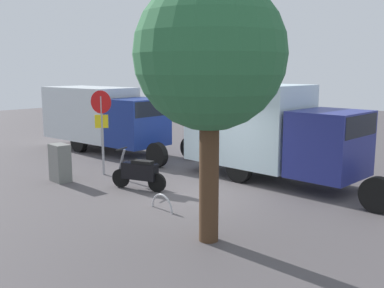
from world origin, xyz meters
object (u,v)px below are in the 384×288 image
(box_truck_far, at_px, (105,115))
(box_truck_near, at_px, (271,129))
(utility_cabinet, at_px, (60,163))
(stop_sign, at_px, (102,119))
(bike_rack_hoop, at_px, (162,210))
(motorcycle, at_px, (139,172))
(street_tree, at_px, (210,56))

(box_truck_far, bearing_deg, box_truck_near, 0.45)
(box_truck_far, xyz_separation_m, utility_cabinet, (-3.41, 4.27, -0.95))
(stop_sign, relative_size, bike_rack_hoop, 3.33)
(motorcycle, bearing_deg, bike_rack_hoop, 137.58)
(motorcycle, xyz_separation_m, street_tree, (-4.06, 1.62, 3.24))
(box_truck_near, xyz_separation_m, stop_sign, (4.53, 3.21, 0.23))
(utility_cabinet, bearing_deg, motorcycle, -158.28)
(motorcycle, bearing_deg, utility_cabinet, 4.53)
(stop_sign, distance_m, bike_rack_hoop, 4.84)
(motorcycle, distance_m, stop_sign, 2.77)
(street_tree, height_order, utility_cabinet, street_tree)
(box_truck_far, relative_size, utility_cabinet, 6.48)
(motorcycle, xyz_separation_m, bike_rack_hoop, (-1.89, 0.89, -0.52))
(box_truck_near, distance_m, box_truck_far, 8.19)
(utility_cabinet, height_order, bike_rack_hoop, utility_cabinet)
(motorcycle, distance_m, bike_rack_hoop, 2.16)
(stop_sign, relative_size, utility_cabinet, 2.38)
(box_truck_near, distance_m, motorcycle, 4.39)
(stop_sign, bearing_deg, street_tree, 162.26)
(bike_rack_hoop, bearing_deg, box_truck_far, -27.52)
(box_truck_far, relative_size, bike_rack_hoop, 9.08)
(street_tree, bearing_deg, bike_rack_hoop, -18.58)
(street_tree, distance_m, bike_rack_hoop, 4.41)
(box_truck_near, bearing_deg, bike_rack_hoop, -91.80)
(box_truck_far, height_order, street_tree, street_tree)
(motorcycle, distance_m, utility_cabinet, 2.81)
(street_tree, xyz_separation_m, utility_cabinet, (6.67, -0.58, -3.17))
(street_tree, bearing_deg, motorcycle, -21.75)
(box_truck_near, xyz_separation_m, street_tree, (-1.90, 5.27, 2.11))
(box_truck_near, distance_m, utility_cabinet, 6.77)
(box_truck_far, distance_m, stop_sign, 4.61)
(motorcycle, bearing_deg, box_truck_near, -137.82)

